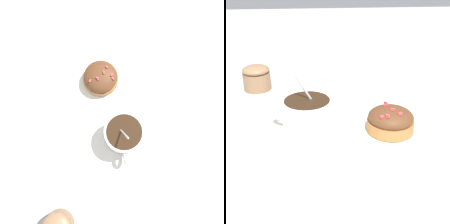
# 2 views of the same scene
# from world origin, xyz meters

# --- Properties ---
(ground_plane) EXTENTS (3.00, 3.00, 0.00)m
(ground_plane) POSITION_xyz_m (0.00, 0.00, 0.00)
(ground_plane) COLOR #B2B2B7
(paper_napkin) EXTENTS (0.35, 0.33, 0.00)m
(paper_napkin) POSITION_xyz_m (0.00, 0.00, 0.00)
(paper_napkin) COLOR white
(paper_napkin) RESTS_ON ground_plane
(coffee_cup) EXTENTS (0.11, 0.09, 0.11)m
(coffee_cup) POSITION_xyz_m (0.08, -0.00, 0.04)
(coffee_cup) COLOR white
(coffee_cup) RESTS_ON paper_napkin
(frosted_pastry) EXTENTS (0.09, 0.09, 0.05)m
(frosted_pastry) POSITION_xyz_m (-0.07, 0.01, 0.02)
(frosted_pastry) COLOR #B2753D
(frosted_pastry) RESTS_ON paper_napkin
(sugar_bowl) EXTENTS (0.06, 0.06, 0.06)m
(sugar_bowl) POSITION_xyz_m (0.20, -0.22, 0.03)
(sugar_bowl) COLOR #99704C
(sugar_bowl) RESTS_ON ground_plane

